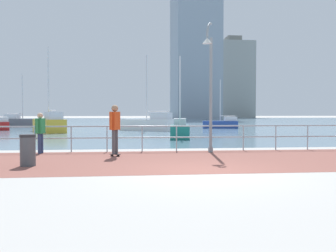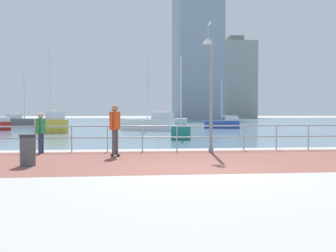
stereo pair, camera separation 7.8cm
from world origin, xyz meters
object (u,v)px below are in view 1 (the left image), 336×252
(sailboat_ivory, at_px, (148,123))
(sailboat_blue, at_px, (21,122))
(trash_bin, at_px, (28,150))
(lamppost, at_px, (210,81))
(bystander, at_px, (40,130))
(sailboat_teal, at_px, (49,124))
(sailboat_navy, at_px, (180,130))
(skateboarder, at_px, (115,125))
(sailboat_gray, at_px, (221,124))

(sailboat_ivory, bearing_deg, sailboat_blue, 144.43)
(trash_bin, height_order, sailboat_blue, sailboat_blue)
(lamppost, xyz_separation_m, sailboat_blue, (-14.66, 27.36, -2.26))
(sailboat_blue, bearing_deg, trash_bin, -74.23)
(lamppost, height_order, bystander, lamppost)
(sailboat_teal, xyz_separation_m, sailboat_blue, (-5.27, 11.28, -0.09))
(lamppost, relative_size, sailboat_blue, 0.88)
(trash_bin, bearing_deg, lamppost, 26.06)
(sailboat_navy, height_order, sailboat_blue, sailboat_blue)
(sailboat_teal, bearing_deg, trash_bin, -80.18)
(trash_bin, xyz_separation_m, sailboat_blue, (-8.57, 30.34, 0.08))
(skateboarder, distance_m, sailboat_navy, 10.01)
(bystander, height_order, sailboat_gray, sailboat_gray)
(lamppost, bearing_deg, sailboat_blue, 118.18)
(sailboat_teal, bearing_deg, sailboat_blue, 115.03)
(trash_bin, distance_m, sailboat_navy, 12.94)
(lamppost, xyz_separation_m, sailboat_navy, (0.01, 8.43, -2.33))
(trash_bin, distance_m, sailboat_ivory, 21.39)
(sailboat_gray, relative_size, sailboat_teal, 0.71)
(trash_bin, bearing_deg, sailboat_navy, 61.85)
(lamppost, bearing_deg, skateboarder, -166.51)
(bystander, xyz_separation_m, sailboat_teal, (-2.89, 15.68, -0.26))
(bystander, xyz_separation_m, sailboat_blue, (-8.16, 26.96, -0.36))
(sailboat_ivory, relative_size, sailboat_teal, 0.96)
(sailboat_navy, xyz_separation_m, sailboat_teal, (-9.41, 7.65, 0.17))
(skateboarder, relative_size, bystander, 1.18)
(trash_bin, bearing_deg, skateboarder, 40.58)
(lamppost, height_order, sailboat_ivory, sailboat_ivory)
(skateboarder, distance_m, bystander, 3.15)
(sailboat_ivory, xyz_separation_m, sailboat_gray, (7.41, 3.66, -0.17))
(sailboat_gray, bearing_deg, lamppost, -105.52)
(bystander, distance_m, sailboat_teal, 15.95)
(bystander, height_order, sailboat_navy, sailboat_navy)
(bystander, bearing_deg, sailboat_blue, 106.83)
(trash_bin, height_order, sailboat_navy, sailboat_navy)
(sailboat_navy, height_order, sailboat_teal, sailboat_teal)
(skateboarder, xyz_separation_m, sailboat_blue, (-11.03, 28.23, -0.56))
(sailboat_ivory, distance_m, sailboat_gray, 8.27)
(trash_bin, relative_size, sailboat_teal, 0.14)
(lamppost, distance_m, sailboat_ivory, 18.09)
(sailboat_navy, bearing_deg, sailboat_teal, 140.88)
(bystander, height_order, sailboat_teal, sailboat_teal)
(trash_bin, bearing_deg, sailboat_teal, 99.82)
(lamppost, relative_size, bystander, 3.26)
(sailboat_gray, bearing_deg, bystander, -120.54)
(sailboat_gray, distance_m, sailboat_teal, 16.33)
(sailboat_gray, height_order, sailboat_blue, sailboat_blue)
(lamppost, xyz_separation_m, skateboarder, (-3.63, -0.87, -1.70))
(skateboarder, distance_m, sailboat_blue, 30.31)
(sailboat_gray, xyz_separation_m, sailboat_teal, (-15.38, -5.48, 0.19))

